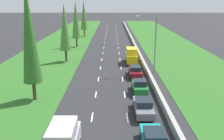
# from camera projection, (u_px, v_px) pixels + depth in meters

# --- Properties ---
(ground_plane) EXTENTS (300.00, 300.00, 0.00)m
(ground_plane) POSITION_uv_depth(u_px,v_px,m) (112.00, 45.00, 62.05)
(ground_plane) COLOR #28282B
(ground_plane) RESTS_ON ground
(grass_verge_left) EXTENTS (14.00, 140.00, 0.04)m
(grass_verge_left) POSITION_uv_depth(u_px,v_px,m) (62.00, 45.00, 62.10)
(grass_verge_left) COLOR #2D6623
(grass_verge_left) RESTS_ON ground
(grass_verge_right) EXTENTS (14.00, 140.00, 0.04)m
(grass_verge_right) POSITION_uv_depth(u_px,v_px,m) (170.00, 45.00, 61.98)
(grass_verge_right) COLOR #2D6623
(grass_verge_right) RESTS_ON ground
(median_barrier) EXTENTS (0.44, 120.00, 0.85)m
(median_barrier) POSITION_uv_depth(u_px,v_px,m) (135.00, 44.00, 61.91)
(median_barrier) COLOR #9E9B93
(median_barrier) RESTS_ON ground
(lane_markings) EXTENTS (3.64, 116.00, 0.01)m
(lane_markings) POSITION_uv_depth(u_px,v_px,m) (112.00, 45.00, 62.05)
(lane_markings) COLOR white
(lane_markings) RESTS_ON ground
(grey_sedan_right_lane) EXTENTS (1.82, 4.50, 1.64)m
(grey_sedan_right_lane) POSITION_uv_depth(u_px,v_px,m) (144.00, 106.00, 25.04)
(grey_sedan_right_lane) COLOR slate
(grey_sedan_right_lane) RESTS_ON ground
(green_hatchback_right_lane) EXTENTS (1.74, 3.90, 1.72)m
(green_hatchback_right_lane) POSITION_uv_depth(u_px,v_px,m) (141.00, 86.00, 30.77)
(green_hatchback_right_lane) COLOR #237A33
(green_hatchback_right_lane) RESTS_ON ground
(maroon_sedan_right_lane) EXTENTS (1.82, 4.50, 1.64)m
(maroon_sedan_right_lane) POSITION_uv_depth(u_px,v_px,m) (136.00, 71.00, 37.14)
(maroon_sedan_right_lane) COLOR maroon
(maroon_sedan_right_lane) RESTS_ON ground
(yellow_van_right_lane) EXTENTS (1.96, 4.90, 2.82)m
(yellow_van_right_lane) POSITION_uv_depth(u_px,v_px,m) (133.00, 56.00, 44.74)
(yellow_van_right_lane) COLOR yellow
(yellow_van_right_lane) RESTS_ON ground
(poplar_tree_second) EXTENTS (2.13, 2.13, 13.12)m
(poplar_tree_second) POSITION_uv_depth(u_px,v_px,m) (30.00, 34.00, 26.77)
(poplar_tree_second) COLOR #4C3823
(poplar_tree_second) RESTS_ON ground
(poplar_tree_third) EXTENTS (2.06, 2.06, 10.53)m
(poplar_tree_third) POSITION_uv_depth(u_px,v_px,m) (66.00, 27.00, 44.41)
(poplar_tree_third) COLOR #4C3823
(poplar_tree_third) RESTS_ON ground
(poplar_tree_fourth) EXTENTS (2.07, 2.07, 10.72)m
(poplar_tree_fourth) POSITION_uv_depth(u_px,v_px,m) (77.00, 20.00, 58.35)
(poplar_tree_fourth) COLOR #4C3823
(poplar_tree_fourth) RESTS_ON ground
(poplar_tree_fifth) EXTENTS (2.07, 2.07, 10.87)m
(poplar_tree_fifth) POSITION_uv_depth(u_px,v_px,m) (85.00, 15.00, 74.72)
(poplar_tree_fifth) COLOR #4C3823
(poplar_tree_fifth) RESTS_ON ground
(street_light_mast) EXTENTS (3.20, 0.28, 9.00)m
(street_light_mast) POSITION_uv_depth(u_px,v_px,m) (154.00, 40.00, 37.79)
(street_light_mast) COLOR gray
(street_light_mast) RESTS_ON ground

